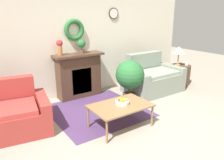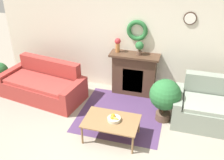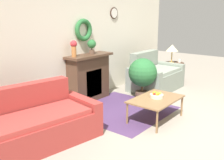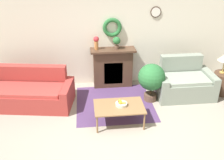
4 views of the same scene
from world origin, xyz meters
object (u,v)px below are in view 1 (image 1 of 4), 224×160
(fireplace, at_px, (79,75))
(fruit_bowl, at_px, (122,102))
(table_lamp, at_px, (179,50))
(coffee_table, at_px, (120,107))
(vase_on_mantel_left, at_px, (60,46))
(mug, at_px, (187,64))
(loveseat_right, at_px, (152,78))
(potted_plant_floor_by_loveseat, at_px, (130,76))
(potted_plant_on_mantel, at_px, (82,45))
(side_table_by_loveseat, at_px, (180,74))

(fireplace, height_order, fruit_bowl, fireplace)
(fireplace, distance_m, table_lamp, 2.81)
(fireplace, height_order, coffee_table, fireplace)
(vase_on_mantel_left, bearing_deg, fireplace, -0.77)
(table_lamp, distance_m, mug, 0.44)
(table_lamp, bearing_deg, loveseat_right, -177.89)
(fireplace, xyz_separation_m, potted_plant_floor_by_loveseat, (0.82, -0.89, 0.06))
(fireplace, height_order, table_lamp, table_lamp)
(fireplace, xyz_separation_m, potted_plant_on_mantel, (0.10, -0.01, 0.71))
(coffee_table, relative_size, vase_on_mantel_left, 3.05)
(side_table_by_loveseat, relative_size, table_lamp, 1.07)
(table_lamp, relative_size, vase_on_mantel_left, 1.52)
(coffee_table, height_order, potted_plant_floor_by_loveseat, potted_plant_floor_by_loveseat)
(side_table_by_loveseat, xyz_separation_m, potted_plant_floor_by_loveseat, (-1.94, -0.16, 0.32))
(vase_on_mantel_left, bearing_deg, loveseat_right, -18.62)
(loveseat_right, height_order, potted_plant_on_mantel, potted_plant_on_mantel)
(potted_plant_on_mantel, bearing_deg, potted_plant_floor_by_loveseat, -50.29)
(mug, bearing_deg, fireplace, 164.10)
(coffee_table, bearing_deg, potted_plant_floor_by_loveseat, 43.89)
(fireplace, bearing_deg, side_table_by_loveseat, -14.72)
(coffee_table, bearing_deg, mug, 17.27)
(table_lamp, xyz_separation_m, vase_on_mantel_left, (-3.11, 0.68, 0.29))
(loveseat_right, xyz_separation_m, fruit_bowl, (-1.72, -1.02, 0.13))
(fireplace, distance_m, vase_on_mantel_left, 0.82)
(fireplace, distance_m, coffee_table, 1.75)
(fireplace, distance_m, potted_plant_on_mantel, 0.71)
(side_table_by_loveseat, height_order, table_lamp, table_lamp)
(coffee_table, height_order, side_table_by_loveseat, side_table_by_loveseat)
(fruit_bowl, distance_m, vase_on_mantel_left, 1.93)
(table_lamp, bearing_deg, fireplace, 166.02)
(loveseat_right, relative_size, table_lamp, 2.72)
(coffee_table, bearing_deg, loveseat_right, 30.31)
(fruit_bowl, bearing_deg, vase_on_mantel_left, 102.77)
(fruit_bowl, relative_size, potted_plant_on_mantel, 0.77)
(coffee_table, xyz_separation_m, table_lamp, (2.76, 1.07, 0.57))
(loveseat_right, distance_m, potted_plant_on_mantel, 1.97)
(side_table_by_loveseat, bearing_deg, mug, -37.87)
(table_lamp, distance_m, vase_on_mantel_left, 3.19)
(loveseat_right, distance_m, table_lamp, 1.17)
(coffee_table, xyz_separation_m, potted_plant_floor_by_loveseat, (0.89, 0.85, 0.21))
(coffee_table, xyz_separation_m, vase_on_mantel_left, (-0.35, 1.74, 0.86))
(side_table_by_loveseat, height_order, potted_plant_on_mantel, potted_plant_on_mantel)
(table_lamp, relative_size, potted_plant_floor_by_loveseat, 0.55)
(potted_plant_on_mantel, bearing_deg, vase_on_mantel_left, 177.77)
(loveseat_right, relative_size, potted_plant_floor_by_loveseat, 1.49)
(potted_plant_floor_by_loveseat, bearing_deg, vase_on_mantel_left, 144.21)
(coffee_table, height_order, fruit_bowl, fruit_bowl)
(fireplace, distance_m, loveseat_right, 1.85)
(vase_on_mantel_left, height_order, potted_plant_on_mantel, vase_on_mantel_left)
(coffee_table, relative_size, potted_plant_floor_by_loveseat, 1.10)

